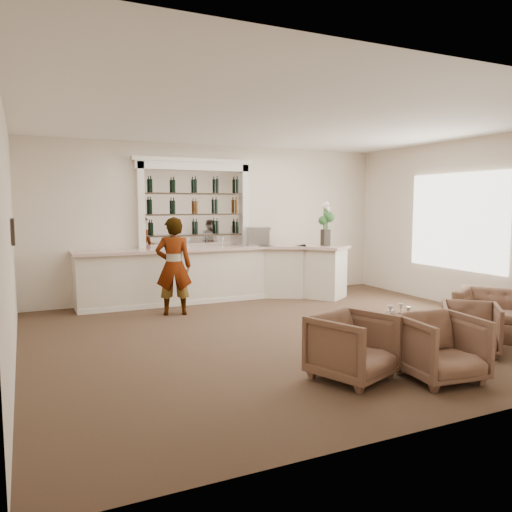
% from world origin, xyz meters
% --- Properties ---
extents(ground, '(8.00, 8.00, 0.00)m').
position_xyz_m(ground, '(0.00, 0.00, 0.00)').
color(ground, '#523729').
rests_on(ground, ground).
extents(room_shell, '(8.04, 7.02, 3.32)m').
position_xyz_m(room_shell, '(0.16, 0.71, 2.34)').
color(room_shell, beige).
rests_on(room_shell, ground).
extents(bar_counter, '(5.72, 1.80, 1.14)m').
position_xyz_m(bar_counter, '(-0.16, 3.00, 0.57)').
color(bar_counter, silver).
rests_on(bar_counter, ground).
extents(back_bar_alcove, '(2.64, 0.25, 3.00)m').
position_xyz_m(back_bar_alcove, '(-0.50, 3.41, 2.03)').
color(back_bar_alcove, white).
rests_on(back_bar_alcove, ground).
extents(cocktail_table, '(0.67, 0.67, 0.50)m').
position_xyz_m(cocktail_table, '(0.63, -1.70, 0.25)').
color(cocktail_table, '#492F1F').
rests_on(cocktail_table, ground).
extents(sommelier, '(0.75, 0.59, 1.81)m').
position_xyz_m(sommelier, '(-1.36, 2.10, 0.90)').
color(sommelier, gray).
rests_on(sommelier, ground).
extents(armchair_left, '(1.08, 1.10, 0.78)m').
position_xyz_m(armchair_left, '(-0.41, -2.12, 0.39)').
color(armchair_left, brown).
rests_on(armchair_left, ground).
extents(armchair_center, '(0.91, 0.93, 0.77)m').
position_xyz_m(armchair_center, '(0.50, -2.58, 0.38)').
color(armchair_center, brown).
rests_on(armchair_center, ground).
extents(armchair_right, '(1.05, 1.05, 0.69)m').
position_xyz_m(armchair_right, '(1.71, -1.92, 0.34)').
color(armchair_right, brown).
rests_on(armchair_right, ground).
extents(armchair_far, '(1.38, 1.42, 0.71)m').
position_xyz_m(armchair_far, '(2.73, -1.46, 0.35)').
color(armchair_far, brown).
rests_on(armchair_far, ground).
extents(espresso_machine, '(0.55, 0.50, 0.40)m').
position_xyz_m(espresso_machine, '(0.82, 3.07, 1.34)').
color(espresso_machine, '#B1B1B6').
rests_on(espresso_machine, bar_counter).
extents(flower_vase, '(0.25, 0.25, 0.94)m').
position_xyz_m(flower_vase, '(2.11, 2.38, 1.67)').
color(flower_vase, black).
rests_on(flower_vase, bar_counter).
extents(wine_glass_bar_left, '(0.07, 0.07, 0.21)m').
position_xyz_m(wine_glass_bar_left, '(-0.05, 2.97, 1.25)').
color(wine_glass_bar_left, white).
rests_on(wine_glass_bar_left, bar_counter).
extents(wine_glass_bar_right, '(0.07, 0.07, 0.21)m').
position_xyz_m(wine_glass_bar_right, '(-0.78, 3.06, 1.25)').
color(wine_glass_bar_right, white).
rests_on(wine_glass_bar_right, bar_counter).
extents(wine_glass_tbl_a, '(0.07, 0.07, 0.21)m').
position_xyz_m(wine_glass_tbl_a, '(0.51, -1.67, 0.60)').
color(wine_glass_tbl_a, white).
rests_on(wine_glass_tbl_a, cocktail_table).
extents(wine_glass_tbl_b, '(0.07, 0.07, 0.21)m').
position_xyz_m(wine_glass_tbl_b, '(0.73, -1.62, 0.60)').
color(wine_glass_tbl_b, white).
rests_on(wine_glass_tbl_b, cocktail_table).
extents(wine_glass_tbl_c, '(0.07, 0.07, 0.21)m').
position_xyz_m(wine_glass_tbl_c, '(0.67, -1.83, 0.60)').
color(wine_glass_tbl_c, white).
rests_on(wine_glass_tbl_c, cocktail_table).
extents(napkin_holder, '(0.08, 0.08, 0.12)m').
position_xyz_m(napkin_holder, '(0.61, -1.56, 0.56)').
color(napkin_holder, silver).
rests_on(napkin_holder, cocktail_table).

